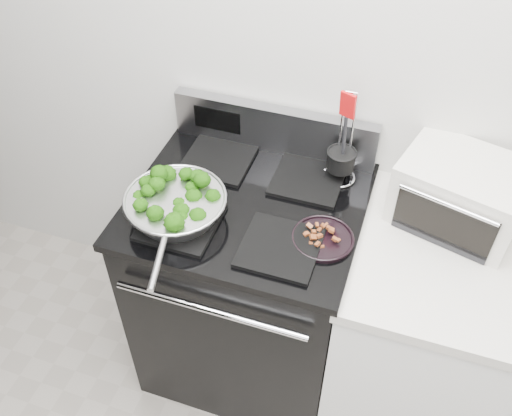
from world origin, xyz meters
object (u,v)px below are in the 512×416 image
at_px(gas_range, 248,285).
at_px(utensil_holder, 340,164).
at_px(toaster_oven, 461,193).
at_px(skillet, 176,205).
at_px(bacon_plate, 323,236).

relative_size(gas_range, utensil_holder, 3.13).
distance_m(gas_range, utensil_holder, 0.63).
bearing_deg(toaster_oven, utensil_holder, -170.02).
bearing_deg(skillet, toaster_oven, 6.50).
bearing_deg(skillet, utensil_holder, 23.98).
bearing_deg(skillet, bacon_plate, -7.51).
bearing_deg(bacon_plate, skillet, -173.72).
relative_size(gas_range, toaster_oven, 2.48).
bearing_deg(gas_range, utensil_holder, 38.18).
distance_m(skillet, utensil_holder, 0.59).
bearing_deg(utensil_holder, skillet, -121.15).
bearing_deg(utensil_holder, gas_range, -120.73).
xyz_separation_m(utensil_holder, toaster_oven, (0.41, -0.04, 0.02)).
xyz_separation_m(gas_range, utensil_holder, (0.27, 0.21, 0.53)).
height_order(bacon_plate, utensil_holder, utensil_holder).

